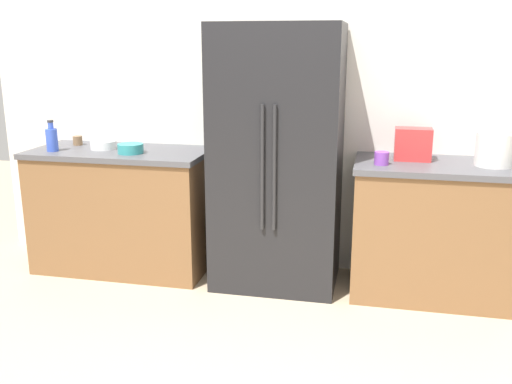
% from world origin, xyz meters
% --- Properties ---
extents(kitchen_back_panel, '(5.06, 0.10, 2.82)m').
position_xyz_m(kitchen_back_panel, '(0.00, 1.96, 1.41)').
color(kitchen_back_panel, silver).
rests_on(kitchen_back_panel, ground_plane).
extents(counter_left, '(1.34, 0.65, 0.94)m').
position_xyz_m(counter_left, '(-1.35, 1.59, 0.47)').
color(counter_left, brown).
rests_on(counter_left, ground_plane).
extents(counter_right, '(1.13, 0.65, 0.94)m').
position_xyz_m(counter_right, '(0.96, 1.59, 0.47)').
color(counter_right, brown).
rests_on(counter_right, ground_plane).
extents(refrigerator, '(0.88, 0.66, 1.84)m').
position_xyz_m(refrigerator, '(-0.14, 1.57, 0.92)').
color(refrigerator, black).
rests_on(refrigerator, ground_plane).
extents(toaster, '(0.24, 0.16, 0.22)m').
position_xyz_m(toaster, '(0.78, 1.67, 1.05)').
color(toaster, red).
rests_on(toaster, counter_right).
extents(rice_cooker, '(0.24, 0.24, 0.33)m').
position_xyz_m(rice_cooker, '(1.29, 1.58, 1.09)').
color(rice_cooker, silver).
rests_on(rice_cooker, counter_right).
extents(bottle_a, '(0.08, 0.08, 0.23)m').
position_xyz_m(bottle_a, '(-1.81, 1.43, 1.03)').
color(bottle_a, blue).
rests_on(bottle_a, counter_left).
extents(cup_a, '(0.07, 0.07, 0.07)m').
position_xyz_m(cup_a, '(-1.76, 1.71, 0.97)').
color(cup_a, brown).
rests_on(cup_a, counter_left).
extents(cup_b, '(0.09, 0.09, 0.09)m').
position_xyz_m(cup_b, '(0.57, 1.46, 0.98)').
color(cup_b, purple).
rests_on(cup_b, counter_right).
extents(bowl_a, '(0.19, 0.19, 0.07)m').
position_xyz_m(bowl_a, '(-1.21, 1.48, 0.97)').
color(bowl_a, teal).
rests_on(bowl_a, counter_left).
extents(bowl_b, '(0.19, 0.19, 0.06)m').
position_xyz_m(bowl_b, '(-1.48, 1.60, 0.97)').
color(bowl_b, white).
rests_on(bowl_b, counter_left).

